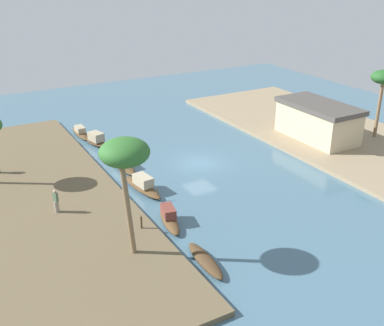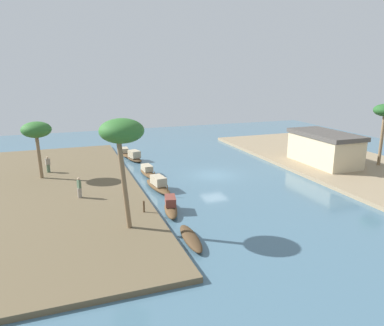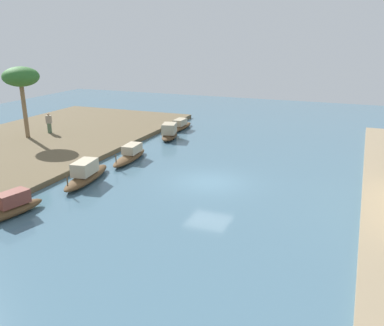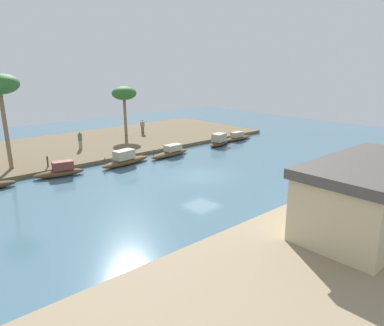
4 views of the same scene
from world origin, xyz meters
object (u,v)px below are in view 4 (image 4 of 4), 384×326
(sampan_downstream_large, at_px, (170,152))
(sampan_midstream, at_px, (219,141))
(sampan_foreground, at_px, (60,171))
(sampan_open_hull, at_px, (125,160))
(person_on_near_bank, at_px, (80,141))
(person_by_mooring, at_px, (143,127))
(mooring_post, at_px, (48,162))
(palm_tree_left_near, at_px, (124,94))
(palm_tree_left_far, at_px, (0,86))
(sampan_with_red_awning, at_px, (237,137))
(riverside_building, at_px, (370,196))

(sampan_downstream_large, distance_m, sampan_midstream, 6.73)
(sampan_foreground, relative_size, sampan_open_hull, 0.78)
(person_on_near_bank, distance_m, person_by_mooring, 9.58)
(mooring_post, bearing_deg, sampan_open_hull, 155.64)
(person_on_near_bank, bearing_deg, sampan_downstream_large, 102.99)
(sampan_open_hull, height_order, palm_tree_left_near, palm_tree_left_near)
(mooring_post, distance_m, palm_tree_left_far, 6.70)
(sampan_midstream, relative_size, person_by_mooring, 2.03)
(palm_tree_left_near, bearing_deg, palm_tree_left_far, 22.04)
(sampan_downstream_large, xyz_separation_m, sampan_with_red_awning, (-10.28, -0.69, -0.04))
(mooring_post, height_order, riverside_building, riverside_building)
(mooring_post, bearing_deg, sampan_midstream, 171.29)
(sampan_downstream_large, xyz_separation_m, palm_tree_left_near, (-1.66, -10.42, 4.70))
(sampan_midstream, height_order, palm_tree_left_near, palm_tree_left_near)
(person_by_mooring, bearing_deg, sampan_downstream_large, -40.75)
(sampan_foreground, xyz_separation_m, palm_tree_left_near, (-12.11, -9.77, 4.64))
(sampan_downstream_large, relative_size, riverside_building, 0.54)
(mooring_post, relative_size, riverside_building, 0.10)
(sampan_foreground, height_order, palm_tree_left_far, palm_tree_left_far)
(sampan_open_hull, bearing_deg, sampan_with_red_awning, 173.83)
(sampan_open_hull, bearing_deg, person_by_mooring, -139.50)
(person_on_near_bank, bearing_deg, sampan_open_hull, 70.95)
(sampan_midstream, xyz_separation_m, palm_tree_left_near, (5.06, -10.29, 4.57))
(person_on_near_bank, relative_size, palm_tree_left_far, 0.24)
(sampan_with_red_awning, bearing_deg, palm_tree_left_near, -48.36)
(person_on_near_bank, bearing_deg, person_by_mooring, 170.89)
(sampan_midstream, relative_size, sampan_open_hull, 0.68)
(palm_tree_left_near, height_order, riverside_building, palm_tree_left_near)
(sampan_downstream_large, distance_m, sampan_with_red_awning, 10.30)
(sampan_open_hull, bearing_deg, palm_tree_left_near, -130.60)
(sampan_foreground, distance_m, palm_tree_left_far, 7.86)
(palm_tree_left_far, bearing_deg, person_by_mooring, -162.32)
(palm_tree_left_near, relative_size, riverside_building, 0.65)
(sampan_downstream_large, height_order, palm_tree_left_far, palm_tree_left_far)
(sampan_open_hull, relative_size, person_by_mooring, 3.01)
(person_by_mooring, bearing_deg, riverside_building, -33.39)
(sampan_midstream, relative_size, person_on_near_bank, 1.96)
(sampan_midstream, relative_size, palm_tree_left_near, 0.61)
(person_on_near_bank, bearing_deg, palm_tree_left_near, 179.16)
(sampan_midstream, distance_m, person_by_mooring, 10.17)
(sampan_open_hull, bearing_deg, riverside_building, 86.86)
(sampan_foreground, bearing_deg, sampan_downstream_large, -171.40)
(person_on_near_bank, bearing_deg, sampan_with_red_awning, 132.77)
(person_on_near_bank, relative_size, person_by_mooring, 1.04)
(person_on_near_bank, relative_size, palm_tree_left_near, 0.31)
(sampan_midstream, bearing_deg, palm_tree_left_far, -26.89)
(sampan_downstream_large, relative_size, person_by_mooring, 2.74)
(sampan_downstream_large, relative_size, sampan_midstream, 1.35)
(sampan_foreground, height_order, riverside_building, riverside_building)
(sampan_foreground, distance_m, sampan_with_red_awning, 20.73)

